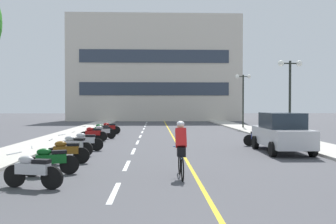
% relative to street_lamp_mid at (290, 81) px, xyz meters
% --- Properties ---
extents(ground_plane, '(140.00, 140.00, 0.00)m').
position_rel_street_lamp_mid_xyz_m(ground_plane, '(-7.04, 2.82, -3.60)').
color(ground_plane, '#47474C').
extents(curb_left, '(2.40, 72.00, 0.12)m').
position_rel_street_lamp_mid_xyz_m(curb_left, '(-14.24, 5.82, -3.54)').
color(curb_left, '#B7B2A8').
rests_on(curb_left, ground).
extents(curb_right, '(2.40, 72.00, 0.12)m').
position_rel_street_lamp_mid_xyz_m(curb_right, '(0.16, 5.82, -3.54)').
color(curb_right, '#B7B2A8').
rests_on(curb_right, ground).
extents(lane_dash_1, '(0.14, 2.20, 0.01)m').
position_rel_street_lamp_mid_xyz_m(lane_dash_1, '(-9.04, -12.18, -3.60)').
color(lane_dash_1, silver).
rests_on(lane_dash_1, ground).
extents(lane_dash_2, '(0.14, 2.20, 0.01)m').
position_rel_street_lamp_mid_xyz_m(lane_dash_2, '(-9.04, -8.18, -3.60)').
color(lane_dash_2, silver).
rests_on(lane_dash_2, ground).
extents(lane_dash_3, '(0.14, 2.20, 0.01)m').
position_rel_street_lamp_mid_xyz_m(lane_dash_3, '(-9.04, -4.18, -3.60)').
color(lane_dash_3, silver).
rests_on(lane_dash_3, ground).
extents(lane_dash_4, '(0.14, 2.20, 0.01)m').
position_rel_street_lamp_mid_xyz_m(lane_dash_4, '(-9.04, -0.18, -3.60)').
color(lane_dash_4, silver).
rests_on(lane_dash_4, ground).
extents(lane_dash_5, '(0.14, 2.20, 0.01)m').
position_rel_street_lamp_mid_xyz_m(lane_dash_5, '(-9.04, 3.82, -3.60)').
color(lane_dash_5, silver).
rests_on(lane_dash_5, ground).
extents(lane_dash_6, '(0.14, 2.20, 0.01)m').
position_rel_street_lamp_mid_xyz_m(lane_dash_6, '(-9.04, 7.82, -3.60)').
color(lane_dash_6, silver).
rests_on(lane_dash_6, ground).
extents(lane_dash_7, '(0.14, 2.20, 0.01)m').
position_rel_street_lamp_mid_xyz_m(lane_dash_7, '(-9.04, 11.82, -3.60)').
color(lane_dash_7, silver).
rests_on(lane_dash_7, ground).
extents(lane_dash_8, '(0.14, 2.20, 0.01)m').
position_rel_street_lamp_mid_xyz_m(lane_dash_8, '(-9.04, 15.82, -3.60)').
color(lane_dash_8, silver).
rests_on(lane_dash_8, ground).
extents(lane_dash_9, '(0.14, 2.20, 0.01)m').
position_rel_street_lamp_mid_xyz_m(lane_dash_9, '(-9.04, 19.82, -3.60)').
color(lane_dash_9, silver).
rests_on(lane_dash_9, ground).
extents(lane_dash_10, '(0.14, 2.20, 0.01)m').
position_rel_street_lamp_mid_xyz_m(lane_dash_10, '(-9.04, 23.82, -3.60)').
color(lane_dash_10, silver).
rests_on(lane_dash_10, ground).
extents(lane_dash_11, '(0.14, 2.20, 0.01)m').
position_rel_street_lamp_mid_xyz_m(lane_dash_11, '(-9.04, 27.82, -3.60)').
color(lane_dash_11, silver).
rests_on(lane_dash_11, ground).
extents(centre_line_yellow, '(0.12, 66.00, 0.01)m').
position_rel_street_lamp_mid_xyz_m(centre_line_yellow, '(-6.79, 5.82, -3.60)').
color(centre_line_yellow, gold).
rests_on(centre_line_yellow, ground).
extents(office_building, '(23.62, 6.18, 14.42)m').
position_rel_street_lamp_mid_xyz_m(office_building, '(-8.06, 29.85, 3.61)').
color(office_building, beige).
rests_on(office_building, ground).
extents(street_lamp_mid, '(1.46, 0.36, 4.71)m').
position_rel_street_lamp_mid_xyz_m(street_lamp_mid, '(0.00, 0.00, 0.00)').
color(street_lamp_mid, black).
rests_on(street_lamp_mid, curb_right).
extents(street_lamp_far, '(1.46, 0.36, 4.86)m').
position_rel_street_lamp_mid_xyz_m(street_lamp_far, '(0.09, 11.73, 0.10)').
color(street_lamp_far, black).
rests_on(street_lamp_far, curb_right).
extents(parked_car_near, '(1.99, 4.23, 1.82)m').
position_rel_street_lamp_mid_xyz_m(parked_car_near, '(-2.21, -4.86, -2.69)').
color(parked_car_near, black).
rests_on(parked_car_near, ground).
extents(motorcycle_1, '(1.67, 0.71, 0.92)m').
position_rel_street_lamp_mid_xyz_m(motorcycle_1, '(-11.22, -11.66, -3.13)').
color(motorcycle_1, black).
rests_on(motorcycle_1, ground).
extents(motorcycle_2, '(1.64, 0.80, 0.92)m').
position_rel_street_lamp_mid_xyz_m(motorcycle_2, '(-11.25, -9.96, -3.13)').
color(motorcycle_2, black).
rests_on(motorcycle_2, ground).
extents(motorcycle_3, '(1.70, 0.60, 0.92)m').
position_rel_street_lamp_mid_xyz_m(motorcycle_3, '(-11.31, -7.76, -3.13)').
color(motorcycle_3, black).
rests_on(motorcycle_3, ground).
extents(motorcycle_4, '(1.68, 0.65, 0.92)m').
position_rel_street_lamp_mid_xyz_m(motorcycle_4, '(-11.50, -5.67, -3.13)').
color(motorcycle_4, black).
rests_on(motorcycle_4, ground).
extents(motorcycle_5, '(1.70, 0.60, 0.92)m').
position_rel_street_lamp_mid_xyz_m(motorcycle_5, '(-11.34, -4.02, -3.13)').
color(motorcycle_5, black).
rests_on(motorcycle_5, ground).
extents(motorcycle_6, '(1.69, 0.62, 0.92)m').
position_rel_street_lamp_mid_xyz_m(motorcycle_6, '(-2.48, -2.36, -3.13)').
color(motorcycle_6, black).
rests_on(motorcycle_6, ground).
extents(motorcycle_7, '(1.70, 0.60, 0.92)m').
position_rel_street_lamp_mid_xyz_m(motorcycle_7, '(-11.72, 0.44, -3.13)').
color(motorcycle_7, black).
rests_on(motorcycle_7, ground).
extents(motorcycle_8, '(1.65, 0.76, 0.92)m').
position_rel_street_lamp_mid_xyz_m(motorcycle_8, '(-11.38, 1.97, -3.13)').
color(motorcycle_8, black).
rests_on(motorcycle_8, ground).
extents(motorcycle_9, '(1.70, 0.60, 0.92)m').
position_rel_street_lamp_mid_xyz_m(motorcycle_9, '(-11.71, 3.86, -3.13)').
color(motorcycle_9, black).
rests_on(motorcycle_9, ground).
extents(motorcycle_10, '(1.66, 0.72, 0.92)m').
position_rel_street_lamp_mid_xyz_m(motorcycle_10, '(-11.45, 5.70, -3.13)').
color(motorcycle_10, black).
rests_on(motorcycle_10, ground).
extents(cyclist_rider, '(0.42, 1.77, 1.71)m').
position_rel_street_lamp_mid_xyz_m(cyclist_rider, '(-7.25, -10.39, -2.72)').
color(cyclist_rider, black).
rests_on(cyclist_rider, ground).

